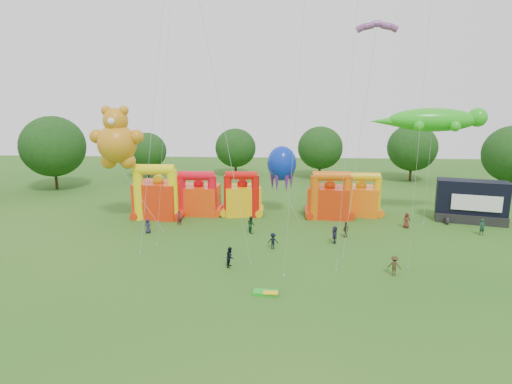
# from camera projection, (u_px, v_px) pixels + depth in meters

# --- Properties ---
(ground) EXTENTS (160.00, 160.00, 0.00)m
(ground) POSITION_uv_depth(u_px,v_px,m) (271.00, 321.00, 32.69)
(ground) COLOR #225B19
(ground) RESTS_ON ground
(tree_ring) EXTENTS (120.65, 122.73, 12.07)m
(tree_ring) POSITION_uv_depth(u_px,v_px,m) (256.00, 235.00, 31.95)
(tree_ring) COLOR #352314
(tree_ring) RESTS_ON ground
(bouncy_castle_0) EXTENTS (6.28, 5.37, 7.14)m
(bouncy_castle_0) POSITION_uv_depth(u_px,v_px,m) (159.00, 197.00, 58.64)
(bouncy_castle_0) COLOR red
(bouncy_castle_0) RESTS_ON ground
(bouncy_castle_1) EXTENTS (5.42, 4.45, 5.97)m
(bouncy_castle_1) POSITION_uv_depth(u_px,v_px,m) (199.00, 197.00, 60.25)
(bouncy_castle_1) COLOR #F5410D
(bouncy_castle_1) RESTS_ON ground
(bouncy_castle_2) EXTENTS (5.13, 4.39, 6.00)m
(bouncy_castle_2) POSITION_uv_depth(u_px,v_px,m) (242.00, 198.00, 59.81)
(bouncy_castle_2) COLOR #F6B10C
(bouncy_castle_2) RESTS_ON ground
(bouncy_castle_3) EXTENTS (5.88, 5.04, 6.23)m
(bouncy_castle_3) POSITION_uv_depth(u_px,v_px,m) (329.00, 199.00, 58.72)
(bouncy_castle_3) COLOR red
(bouncy_castle_3) RESTS_ON ground
(bouncy_castle_4) EXTENTS (5.53, 4.85, 5.85)m
(bouncy_castle_4) POSITION_uv_depth(u_px,v_px,m) (361.00, 198.00, 59.88)
(bouncy_castle_4) COLOR orange
(bouncy_castle_4) RESTS_ON ground
(stage_trailer) EXTENTS (8.74, 5.14, 5.26)m
(stage_trailer) POSITION_uv_depth(u_px,v_px,m) (471.00, 202.00, 56.67)
(stage_trailer) COLOR black
(stage_trailer) RESTS_ON ground
(teddy_bear_kite) EXTENTS (9.55, 6.11, 14.43)m
(teddy_bear_kite) POSITION_uv_depth(u_px,v_px,m) (129.00, 171.00, 54.62)
(teddy_bear_kite) COLOR orange
(teddy_bear_kite) RESTS_ON ground
(gecko_kite) EXTENTS (14.12, 5.06, 14.13)m
(gecko_kite) POSITION_uv_depth(u_px,v_px,m) (432.00, 132.00, 55.94)
(gecko_kite) COLOR green
(gecko_kite) RESTS_ON ground
(octopus_kite) EXTENTS (4.22, 5.42, 9.16)m
(octopus_kite) POSITION_uv_depth(u_px,v_px,m) (284.00, 178.00, 59.07)
(octopus_kite) COLOR #0B2AAD
(octopus_kite) RESTS_ON ground
(parafoil_kites) EXTENTS (26.11, 10.65, 30.82)m
(parafoil_kites) POSITION_uv_depth(u_px,v_px,m) (253.00, 117.00, 44.67)
(parafoil_kites) COLOR red
(parafoil_kites) RESTS_ON ground
(diamond_kites) EXTENTS (27.59, 14.39, 36.46)m
(diamond_kites) POSITION_uv_depth(u_px,v_px,m) (299.00, 90.00, 42.70)
(diamond_kites) COLOR red
(diamond_kites) RESTS_ON ground
(folded_kite_bundle) EXTENTS (2.07, 1.21, 0.31)m
(folded_kite_bundle) POSITION_uv_depth(u_px,v_px,m) (266.00, 293.00, 36.87)
(folded_kite_bundle) COLOR green
(folded_kite_bundle) RESTS_ON ground
(spectator_0) EXTENTS (0.91, 0.68, 1.69)m
(spectator_0) POSITION_uv_depth(u_px,v_px,m) (148.00, 226.00, 52.40)
(spectator_0) COLOR #262239
(spectator_0) RESTS_ON ground
(spectator_1) EXTENTS (0.81, 0.75, 1.85)m
(spectator_1) POSITION_uv_depth(u_px,v_px,m) (180.00, 218.00, 55.39)
(spectator_1) COLOR maroon
(spectator_1) RESTS_ON ground
(spectator_2) EXTENTS (1.13, 1.21, 1.98)m
(spectator_2) POSITION_uv_depth(u_px,v_px,m) (251.00, 224.00, 52.51)
(spectator_2) COLOR #183E24
(spectator_2) RESTS_ON ground
(spectator_3) EXTENTS (1.14, 0.71, 1.70)m
(spectator_3) POSITION_uv_depth(u_px,v_px,m) (273.00, 241.00, 47.22)
(spectator_3) COLOR black
(spectator_3) RESTS_ON ground
(spectator_4) EXTENTS (1.00, 1.07, 1.77)m
(spectator_4) POSITION_uv_depth(u_px,v_px,m) (346.00, 230.00, 50.95)
(spectator_4) COLOR #3C3718
(spectator_4) RESTS_ON ground
(spectator_5) EXTENTS (0.71, 1.80, 1.90)m
(spectator_5) POSITION_uv_depth(u_px,v_px,m) (335.00, 235.00, 48.96)
(spectator_5) COLOR #2B2741
(spectator_5) RESTS_ON ground
(spectator_6) EXTENTS (0.91, 0.60, 1.85)m
(spectator_6) POSITION_uv_depth(u_px,v_px,m) (407.00, 220.00, 54.35)
(spectator_6) COLOR #582419
(spectator_6) RESTS_ON ground
(spectator_7) EXTENTS (0.79, 0.62, 1.91)m
(spectator_7) POSITION_uv_depth(u_px,v_px,m) (482.00, 227.00, 51.63)
(spectator_7) COLOR #173B2B
(spectator_7) RESTS_ON ground
(spectator_8) EXTENTS (0.87, 1.04, 1.93)m
(spectator_8) POSITION_uv_depth(u_px,v_px,m) (230.00, 257.00, 42.40)
(spectator_8) COLOR black
(spectator_8) RESTS_ON ground
(spectator_9) EXTENTS (1.31, 0.97, 1.82)m
(spectator_9) POSITION_uv_depth(u_px,v_px,m) (394.00, 266.00, 40.48)
(spectator_9) COLOR #3A2D17
(spectator_9) RESTS_ON ground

